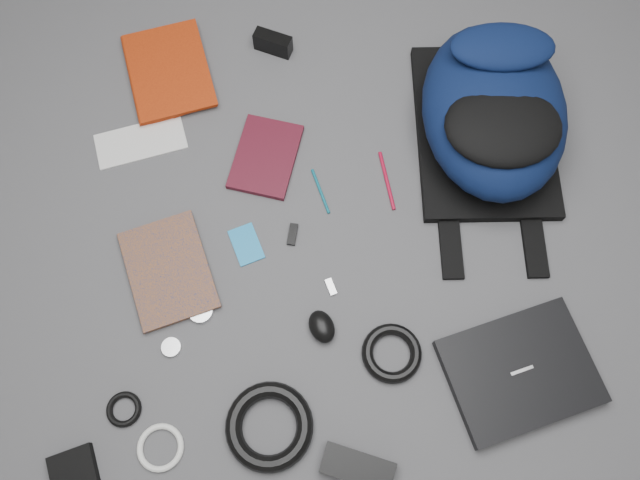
{
  "coord_description": "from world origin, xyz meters",
  "views": [
    {
      "loc": [
        0.01,
        -0.49,
        1.38
      ],
      "look_at": [
        0.0,
        0.0,
        0.02
      ],
      "focal_mm": 35.0,
      "sensor_mm": 36.0,
      "label": 1
    }
  ],
  "objects_px": {
    "mouse": "(322,327)",
    "comic_book": "(130,283)",
    "backpack": "(494,110)",
    "compact_camera": "(273,43)",
    "dvd_case": "(266,157)",
    "pouch": "(74,472)",
    "power_brick": "(358,468)",
    "textbook_red": "(130,81)",
    "laptop": "(520,371)"
  },
  "relations": [
    {
      "from": "compact_camera",
      "to": "pouch",
      "type": "height_order",
      "value": "compact_camera"
    },
    {
      "from": "laptop",
      "to": "power_brick",
      "type": "height_order",
      "value": "power_brick"
    },
    {
      "from": "comic_book",
      "to": "compact_camera",
      "type": "distance_m",
      "value": 0.72
    },
    {
      "from": "compact_camera",
      "to": "mouse",
      "type": "distance_m",
      "value": 0.76
    },
    {
      "from": "laptop",
      "to": "textbook_red",
      "type": "bearing_deg",
      "value": 122.68
    },
    {
      "from": "compact_camera",
      "to": "mouse",
      "type": "relative_size",
      "value": 1.27
    },
    {
      "from": "compact_camera",
      "to": "dvd_case",
      "type": "bearing_deg",
      "value": -71.04
    },
    {
      "from": "textbook_red",
      "to": "compact_camera",
      "type": "height_order",
      "value": "compact_camera"
    },
    {
      "from": "compact_camera",
      "to": "pouch",
      "type": "xyz_separation_m",
      "value": [
        -0.37,
        -1.06,
        -0.02
      ]
    },
    {
      "from": "comic_book",
      "to": "mouse",
      "type": "bearing_deg",
      "value": -33.03
    },
    {
      "from": "laptop",
      "to": "dvd_case",
      "type": "height_order",
      "value": "laptop"
    },
    {
      "from": "comic_book",
      "to": "pouch",
      "type": "distance_m",
      "value": 0.41
    },
    {
      "from": "laptop",
      "to": "textbook_red",
      "type": "distance_m",
      "value": 1.18
    },
    {
      "from": "comic_book",
      "to": "compact_camera",
      "type": "height_order",
      "value": "compact_camera"
    },
    {
      "from": "power_brick",
      "to": "pouch",
      "type": "distance_m",
      "value": 0.59
    },
    {
      "from": "laptop",
      "to": "power_brick",
      "type": "relative_size",
      "value": 2.07
    },
    {
      "from": "comic_book",
      "to": "compact_camera",
      "type": "relative_size",
      "value": 2.54
    },
    {
      "from": "textbook_red",
      "to": "compact_camera",
      "type": "relative_size",
      "value": 2.78
    },
    {
      "from": "backpack",
      "to": "compact_camera",
      "type": "height_order",
      "value": "backpack"
    },
    {
      "from": "power_brick",
      "to": "pouch",
      "type": "height_order",
      "value": "power_brick"
    },
    {
      "from": "mouse",
      "to": "pouch",
      "type": "distance_m",
      "value": 0.6
    },
    {
      "from": "backpack",
      "to": "pouch",
      "type": "xyz_separation_m",
      "value": [
        -0.91,
        -0.81,
        -0.1
      ]
    },
    {
      "from": "dvd_case",
      "to": "laptop",
      "type": "bearing_deg",
      "value": -29.33
    },
    {
      "from": "mouse",
      "to": "pouch",
      "type": "height_order",
      "value": "mouse"
    },
    {
      "from": "power_brick",
      "to": "pouch",
      "type": "xyz_separation_m",
      "value": [
        -0.59,
        -0.02,
        -0.01
      ]
    },
    {
      "from": "compact_camera",
      "to": "backpack",
      "type": "bearing_deg",
      "value": -4.27
    },
    {
      "from": "backpack",
      "to": "comic_book",
      "type": "relative_size",
      "value": 2.1
    },
    {
      "from": "mouse",
      "to": "dvd_case",
      "type": "bearing_deg",
      "value": 84.54
    },
    {
      "from": "laptop",
      "to": "dvd_case",
      "type": "xyz_separation_m",
      "value": [
        -0.58,
        0.52,
        -0.01
      ]
    },
    {
      "from": "backpack",
      "to": "textbook_red",
      "type": "relative_size",
      "value": 1.92
    },
    {
      "from": "mouse",
      "to": "comic_book",
      "type": "bearing_deg",
      "value": 143.5
    },
    {
      "from": "mouse",
      "to": "pouch",
      "type": "bearing_deg",
      "value": -172.84
    },
    {
      "from": "compact_camera",
      "to": "comic_book",
      "type": "bearing_deg",
      "value": -94.79
    },
    {
      "from": "textbook_red",
      "to": "dvd_case",
      "type": "relative_size",
      "value": 1.33
    },
    {
      "from": "textbook_red",
      "to": "comic_book",
      "type": "height_order",
      "value": "textbook_red"
    },
    {
      "from": "laptop",
      "to": "pouch",
      "type": "distance_m",
      "value": 0.97
    },
    {
      "from": "comic_book",
      "to": "backpack",
      "type": "bearing_deg",
      "value": 5.17
    },
    {
      "from": "backpack",
      "to": "pouch",
      "type": "distance_m",
      "value": 1.22
    },
    {
      "from": "compact_camera",
      "to": "mouse",
      "type": "bearing_deg",
      "value": -59.4
    },
    {
      "from": "laptop",
      "to": "pouch",
      "type": "relative_size",
      "value": 3.38
    },
    {
      "from": "dvd_case",
      "to": "mouse",
      "type": "xyz_separation_m",
      "value": [
        0.14,
        -0.42,
        0.01
      ]
    },
    {
      "from": "laptop",
      "to": "compact_camera",
      "type": "xyz_separation_m",
      "value": [
        -0.57,
        0.84,
        0.01
      ]
    },
    {
      "from": "dvd_case",
      "to": "pouch",
      "type": "bearing_deg",
      "value": -103.88
    },
    {
      "from": "power_brick",
      "to": "pouch",
      "type": "relative_size",
      "value": 1.64
    },
    {
      "from": "backpack",
      "to": "compact_camera",
      "type": "distance_m",
      "value": 0.59
    },
    {
      "from": "compact_camera",
      "to": "pouch",
      "type": "distance_m",
      "value": 1.12
    },
    {
      "from": "backpack",
      "to": "mouse",
      "type": "relative_size",
      "value": 6.79
    },
    {
      "from": "laptop",
      "to": "compact_camera",
      "type": "relative_size",
      "value": 3.15
    },
    {
      "from": "pouch",
      "to": "power_brick",
      "type": "bearing_deg",
      "value": 1.67
    },
    {
      "from": "textbook_red",
      "to": "power_brick",
      "type": "distance_m",
      "value": 1.09
    }
  ]
}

